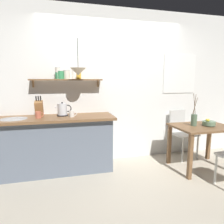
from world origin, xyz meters
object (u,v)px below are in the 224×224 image
Objects in this scene: pendant_lamp at (78,71)px; dining_chair_far at (181,130)px; dining_table at (202,133)px; fruit_bowl at (209,123)px; electric_kettle at (63,110)px; knife_block at (39,108)px; coffee_mug_spare at (72,114)px; coffee_mug_by_sink at (38,115)px; twig_vase at (194,120)px.

dining_chair_far is at bearing 5.78° from pendant_lamp.
dining_table is 0.20m from fruit_bowl.
dining_table is 0.56m from dining_chair_far.
electric_kettle is at bearing 147.81° from pendant_lamp.
coffee_mug_spare is (0.50, -0.21, -0.08)m from knife_block.
coffee_mug_by_sink is (-2.54, -0.15, 0.44)m from dining_chair_far.
fruit_bowl is at bearing -14.95° from dining_table.
pendant_lamp reaches higher than electric_kettle.
coffee_mug_spare is at bearing 169.53° from fruit_bowl.
twig_vase is at bearing -9.61° from pendant_lamp.
twig_vase reaches higher than coffee_mug_by_sink.
twig_vase is at bearing -8.20° from coffee_mug_by_sink.
pendant_lamp is (-1.96, 0.36, 0.99)m from dining_table.
dining_chair_far reaches higher than dining_table.
electric_kettle reaches higher than dining_table.
fruit_bowl is 1.62× the size of coffee_mug_by_sink.
dining_chair_far is 7.23× the size of coffee_mug_by_sink.
pendant_lamp is at bearing -174.22° from dining_chair_far.
coffee_mug_spare is at bearing -2.60° from coffee_mug_by_sink.
dining_chair_far reaches higher than fruit_bowl.
dining_chair_far is at bearing 3.49° from coffee_mug_by_sink.
fruit_bowl is 0.78× the size of electric_kettle.
knife_block is 2.61× the size of coffee_mug_by_sink.
twig_vase reaches higher than dining_table.
electric_kettle is (-2.19, -0.04, 0.48)m from dining_chair_far.
fruit_bowl is 1.69× the size of coffee_mug_spare.
dining_table is 2.62m from coffee_mug_by_sink.
dining_table is 7.69× the size of coffee_mug_spare.
knife_block is (-0.36, 0.07, 0.03)m from electric_kettle.
dining_table is at bearing -8.79° from coffee_mug_by_sink.
electric_kettle reaches higher than coffee_mug_spare.
twig_vase is at bearing -9.61° from coffee_mug_spare.
fruit_bowl is at bearing -10.47° from coffee_mug_spare.
knife_block is at bearing 159.80° from pendant_lamp.
twig_vase is 1.97m from coffee_mug_spare.
knife_block is at bearing 167.27° from dining_table.
electric_kettle is 0.79× the size of knife_block.
electric_kettle is 0.20m from coffee_mug_spare.
fruit_bowl is at bearing -9.03° from coffee_mug_by_sink.
dining_chair_far is 2.10m from coffee_mug_spare.
dining_table is 2.30m from electric_kettle.
knife_block reaches higher than electric_kettle.
twig_vase reaches higher than knife_block.
pendant_lamp is at bearing -9.72° from coffee_mug_spare.
dining_table is 4.54× the size of fruit_bowl.
dining_chair_far is at bearing -0.65° from knife_block.
electric_kettle is at bearing 166.84° from fruit_bowl.
pendant_lamp is at bearing -20.20° from knife_block.
knife_block is at bearing 167.19° from fruit_bowl.
fruit_bowl is 2.70m from coffee_mug_by_sink.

